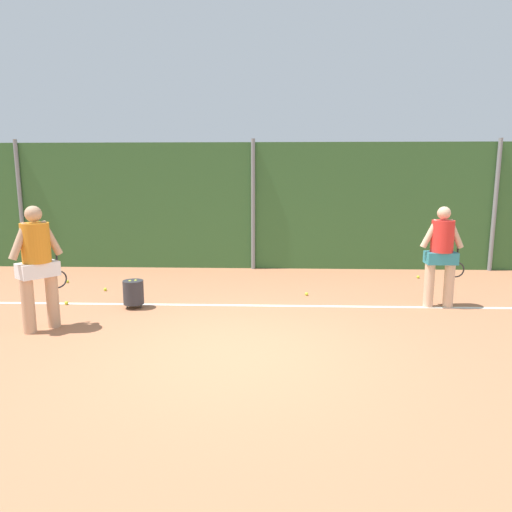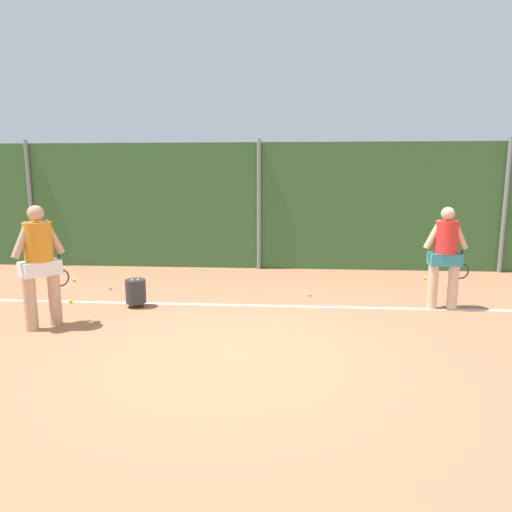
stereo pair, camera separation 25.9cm
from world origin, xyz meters
TOP-DOWN VIEW (x-y plane):
  - ground_plane at (0.00, 1.69)m, footprint 31.34×31.34m
  - hedge_fence_backdrop at (0.00, 5.76)m, footprint 20.37×0.25m
  - fence_post_left at (-5.88, 5.58)m, footprint 0.10×0.10m
  - fence_post_center at (0.00, 5.58)m, footprint 0.10×0.10m
  - fence_post_right at (5.88, 5.58)m, footprint 0.10×0.10m
  - court_baseline_paint at (0.00, 2.23)m, footprint 14.89×0.10m
  - player_foreground_near at (-3.01, 0.79)m, footprint 0.60×0.72m
  - player_midcourt at (3.47, 2.28)m, footprint 0.82×0.39m
  - ball_hopper at (-1.96, 2.00)m, footprint 0.36×0.36m
  - tennis_ball_1 at (3.83, 4.61)m, footprint 0.07×0.07m
  - tennis_ball_2 at (-2.92, 3.18)m, footprint 0.07×0.07m
  - tennis_ball_3 at (1.17, 2.97)m, footprint 0.07×0.07m
  - tennis_ball_5 at (-4.01, 3.85)m, footprint 0.07×0.07m
  - tennis_ball_6 at (-3.26, 2.16)m, footprint 0.07×0.07m

SIDE VIEW (x-z plane):
  - ground_plane at x=0.00m, z-range 0.00..0.00m
  - court_baseline_paint at x=0.00m, z-range 0.00..0.01m
  - tennis_ball_1 at x=3.83m, z-range 0.00..0.07m
  - tennis_ball_2 at x=-2.92m, z-range 0.00..0.07m
  - tennis_ball_3 at x=1.17m, z-range 0.00..0.07m
  - tennis_ball_5 at x=-4.01m, z-range 0.00..0.07m
  - tennis_ball_6 at x=-3.26m, z-range 0.00..0.07m
  - ball_hopper at x=-1.96m, z-range 0.03..0.55m
  - player_midcourt at x=3.47m, z-range 0.11..1.91m
  - player_foreground_near at x=-3.01m, z-range 0.11..2.00m
  - hedge_fence_backdrop at x=0.00m, z-range 0.00..3.13m
  - fence_post_left at x=-5.88m, z-range 0.00..3.21m
  - fence_post_center at x=0.00m, z-range 0.00..3.21m
  - fence_post_right at x=5.88m, z-range 0.00..3.21m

